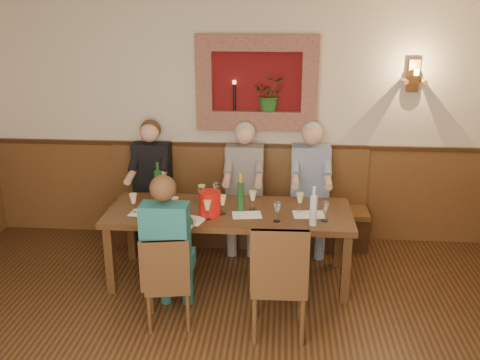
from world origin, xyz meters
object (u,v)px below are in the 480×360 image
object	(u,v)px
chair_near_right	(278,302)
person_bench_right	(310,198)
bench	(238,215)
person_chair_front	(169,261)
wine_bottle_green_b	(158,186)
chair_near_left	(169,298)
wine_bottle_green_a	(241,196)
dining_table	(230,217)
spittoon_bucket	(210,203)
person_bench_left	(152,194)
person_bench_mid	(244,196)
water_bottle	(313,210)

from	to	relation	value
chair_near_right	person_bench_right	size ratio (longest dim) A/B	0.71
bench	person_bench_right	xyz separation A→B (m)	(0.83, -0.11, 0.28)
person_chair_front	wine_bottle_green_b	world-z (taller)	person_chair_front
chair_near_right	person_chair_front	size ratio (longest dim) A/B	0.75
person_bench_right	wine_bottle_green_b	xyz separation A→B (m)	(-1.58, -0.65, 0.32)
chair_near_right	person_chair_front	bearing A→B (deg)	169.59
chair_near_left	person_bench_right	distance (m)	2.15
wine_bottle_green_a	person_bench_right	bearing A→B (deg)	49.43
dining_table	spittoon_bucket	bearing A→B (deg)	-141.08
person_bench_left	bench	bearing A→B (deg)	6.11
person_bench_left	person_bench_mid	xyz separation A→B (m)	(1.08, 0.00, -0.00)
dining_table	chair_near_right	bearing A→B (deg)	-61.43
bench	water_bottle	distance (m)	1.59
spittoon_bucket	wine_bottle_green_a	distance (m)	0.32
person_bench_right	wine_bottle_green_b	world-z (taller)	person_bench_right
dining_table	person_bench_right	world-z (taller)	person_bench_right
person_bench_left	person_bench_mid	bearing A→B (deg)	0.01
bench	person_chair_front	xyz separation A→B (m)	(-0.45, -1.72, 0.24)
bench	person_bench_left	world-z (taller)	person_bench_left
person_bench_right	chair_near_left	bearing A→B (deg)	-126.88
chair_near_left	dining_table	bearing A→B (deg)	52.32
bench	chair_near_left	size ratio (longest dim) A/B	3.50
chair_near_right	person_bench_mid	bearing A→B (deg)	101.85
person_bench_left	person_bench_right	distance (m)	1.82
dining_table	wine_bottle_green_a	xyz separation A→B (m)	(0.11, -0.00, 0.23)
dining_table	person_bench_right	bearing A→B (deg)	45.32
chair_near_right	wine_bottle_green_a	size ratio (longest dim) A/B	2.68
spittoon_bucket	wine_bottle_green_b	bearing A→B (deg)	150.38
person_bench_mid	wine_bottle_green_a	distance (m)	0.89
chair_near_left	person_chair_front	world-z (taller)	person_chair_front
chair_near_left	person_bench_mid	world-z (taller)	person_bench_mid
bench	water_bottle	size ratio (longest dim) A/B	8.13
person_bench_mid	wine_bottle_green_a	size ratio (longest dim) A/B	3.76
chair_near_left	spittoon_bucket	world-z (taller)	spittoon_bucket
person_bench_mid	wine_bottle_green_b	bearing A→B (deg)	-142.02
water_bottle	chair_near_left	bearing A→B (deg)	-156.06
wine_bottle_green_a	water_bottle	world-z (taller)	wine_bottle_green_a
chair_near_left	chair_near_right	size ratio (longest dim) A/B	0.83
bench	person_bench_mid	bearing A→B (deg)	-52.66
wine_bottle_green_b	bench	bearing A→B (deg)	45.21
bench	person_chair_front	distance (m)	1.80
dining_table	chair_near_right	size ratio (longest dim) A/B	2.33
bench	wine_bottle_green_a	size ratio (longest dim) A/B	7.80
chair_near_left	chair_near_right	world-z (taller)	chair_near_right
bench	chair_near_left	xyz separation A→B (m)	(-0.45, -1.80, -0.08)
person_bench_mid	person_bench_right	size ratio (longest dim) A/B	0.99
chair_near_left	water_bottle	xyz separation A→B (m)	(1.25, 0.55, 0.65)
bench	chair_near_right	xyz separation A→B (m)	(0.50, -1.87, -0.03)
person_bench_right	person_chair_front	distance (m)	2.06
chair_near_left	wine_bottle_green_b	bearing A→B (deg)	95.83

